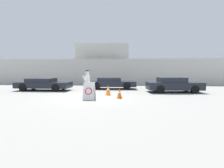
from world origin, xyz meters
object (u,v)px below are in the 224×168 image
object	(u,v)px
traffic_cone_mid	(108,90)
parked_car_front_coupe	(43,84)
parked_car_far_side	(173,85)
barricade_sign	(89,91)
parked_car_rear_sedan	(111,83)
traffic_cone_near	(119,93)
security_guard	(87,82)

from	to	relation	value
traffic_cone_mid	parked_car_front_coupe	world-z (taller)	parked_car_front_coupe
parked_car_far_side	barricade_sign	bearing A→B (deg)	-150.77
parked_car_rear_sedan	traffic_cone_near	bearing A→B (deg)	-81.84
barricade_sign	security_guard	world-z (taller)	security_guard
security_guard	parked_car_front_coupe	xyz separation A→B (m)	(-4.90, 4.12, -0.45)
security_guard	parked_car_rear_sedan	world-z (taller)	security_guard
traffic_cone_mid	parked_car_far_side	bearing A→B (deg)	21.60
barricade_sign	traffic_cone_near	size ratio (longest dim) A/B	1.65
traffic_cone_near	traffic_cone_mid	distance (m)	1.64
traffic_cone_mid	parked_car_far_side	world-z (taller)	parked_car_far_side
barricade_sign	traffic_cone_mid	xyz separation A→B (m)	(1.00, 2.02, -0.18)
security_guard	traffic_cone_near	distance (m)	2.19
barricade_sign	parked_car_rear_sedan	distance (m)	6.50
parked_car_front_coupe	parked_car_rear_sedan	size ratio (longest dim) A/B	1.03
traffic_cone_mid	parked_car_far_side	xyz separation A→B (m)	(5.23, 2.07, 0.27)
parked_car_front_coupe	parked_car_far_side	size ratio (longest dim) A/B	1.07
security_guard	parked_car_far_side	xyz separation A→B (m)	(6.44, 3.56, -0.40)
traffic_cone_near	security_guard	bearing A→B (deg)	-177.49
security_guard	parked_car_front_coupe	size ratio (longest dim) A/B	0.38
parked_car_front_coupe	parked_car_far_side	bearing A→B (deg)	-1.05
traffic_cone_mid	parked_car_far_side	distance (m)	5.63
parked_car_rear_sedan	parked_car_far_side	world-z (taller)	parked_car_far_side
parked_car_front_coupe	barricade_sign	bearing A→B (deg)	-40.52
barricade_sign	parked_car_far_side	world-z (taller)	parked_car_far_side
security_guard	traffic_cone_mid	size ratio (longest dim) A/B	2.51
security_guard	parked_car_far_side	size ratio (longest dim) A/B	0.41
traffic_cone_mid	parked_car_rear_sedan	distance (m)	4.41
parked_car_front_coupe	parked_car_far_side	xyz separation A→B (m)	(11.35, -0.56, 0.05)
security_guard	parked_car_front_coupe	bearing A→B (deg)	-131.38
traffic_cone_near	parked_car_rear_sedan	world-z (taller)	parked_car_rear_sedan
barricade_sign	parked_car_front_coupe	distance (m)	6.92
traffic_cone_mid	parked_car_front_coupe	size ratio (longest dim) A/B	0.15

